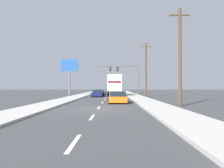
# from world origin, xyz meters

# --- Properties ---
(ground_plane) EXTENTS (140.00, 140.00, 0.00)m
(ground_plane) POSITION_xyz_m (0.00, 25.00, 0.00)
(ground_plane) COLOR #3D3D3F
(sidewalk_right) EXTENTS (2.71, 80.00, 0.14)m
(sidewalk_right) POSITION_xyz_m (4.90, 20.00, 0.07)
(sidewalk_right) COLOR #B2AFA8
(sidewalk_right) RESTS_ON ground_plane
(sidewalk_left) EXTENTS (2.71, 80.00, 0.14)m
(sidewalk_left) POSITION_xyz_m (-4.90, 20.00, 0.07)
(sidewalk_left) COLOR #B2AFA8
(sidewalk_left) RESTS_ON ground_plane
(lane_markings) EXTENTS (0.14, 62.00, 0.01)m
(lane_markings) POSITION_xyz_m (0.00, 21.00, 0.00)
(lane_markings) COLOR silver
(lane_markings) RESTS_ON ground_plane
(car_tan) EXTENTS (2.07, 4.63, 1.17)m
(car_tan) POSITION_xyz_m (-1.53, 24.56, 0.54)
(car_tan) COLOR tan
(car_tan) RESTS_ON ground_plane
(car_navy) EXTENTS (2.01, 4.13, 1.20)m
(car_navy) POSITION_xyz_m (-1.49, 18.16, 0.56)
(car_navy) COLOR #141E4C
(car_navy) RESTS_ON ground_plane
(box_truck) EXTENTS (2.74, 8.73, 3.81)m
(box_truck) POSITION_xyz_m (1.46, 21.55, 2.17)
(box_truck) COLOR white
(box_truck) RESTS_ON ground_plane
(car_blue) EXTENTS (1.88, 4.30, 1.13)m
(car_blue) POSITION_xyz_m (1.51, 13.33, 0.53)
(car_blue) COLOR #1E389E
(car_blue) RESTS_ON ground_plane
(car_orange) EXTENTS (1.94, 4.26, 1.25)m
(car_orange) POSITION_xyz_m (1.68, 5.89, 0.57)
(car_orange) COLOR orange
(car_orange) RESTS_ON ground_plane
(traffic_signal_mast) EXTENTS (8.99, 0.69, 6.82)m
(traffic_signal_mast) POSITION_xyz_m (3.16, 28.50, 5.14)
(traffic_signal_mast) COLOR #595B56
(traffic_signal_mast) RESTS_ON ground_plane
(utility_pole_near) EXTENTS (1.80, 0.28, 8.67)m
(utility_pole_near) POSITION_xyz_m (7.08, 2.00, 4.47)
(utility_pole_near) COLOR brown
(utility_pole_near) RESTS_ON ground_plane
(utility_pole_mid) EXTENTS (1.80, 0.28, 9.16)m
(utility_pole_mid) POSITION_xyz_m (6.72, 17.73, 4.72)
(utility_pole_mid) COLOR brown
(utility_pole_mid) RESTS_ON ground_plane
(roadside_billboard) EXTENTS (3.54, 0.36, 7.28)m
(roadside_billboard) POSITION_xyz_m (-7.75, 23.94, 5.09)
(roadside_billboard) COLOR slate
(roadside_billboard) RESTS_ON ground_plane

